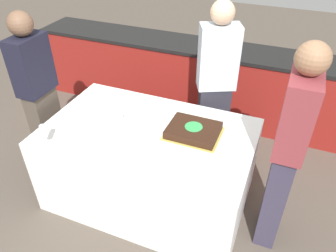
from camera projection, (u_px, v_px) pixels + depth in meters
name	position (u px, v px, depth m)	size (l,w,h in m)	color
ground_plane	(151.00, 195.00, 3.20)	(14.00, 14.00, 0.00)	brown
back_counter	(203.00, 80.00, 4.14)	(4.40, 0.58, 0.92)	maroon
dining_table	(149.00, 165.00, 2.97)	(1.76, 1.09, 0.78)	white
cake	(193.00, 130.00, 2.69)	(0.45, 0.37, 0.07)	gold
plate_stack	(111.00, 118.00, 2.82)	(0.21, 0.21, 0.09)	white
wine_glass	(44.00, 132.00, 2.52)	(0.07, 0.07, 0.19)	white
side_plate_near_cake	(203.00, 114.00, 2.95)	(0.21, 0.21, 0.00)	white
person_cutting_cake	(216.00, 86.00, 3.14)	(0.41, 0.33, 1.69)	#282833
person_seated_left	(40.00, 97.00, 3.03)	(0.21, 0.35, 1.65)	#4C4238
person_seated_right	(287.00, 152.00, 2.34)	(0.21, 0.40, 1.72)	#383347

